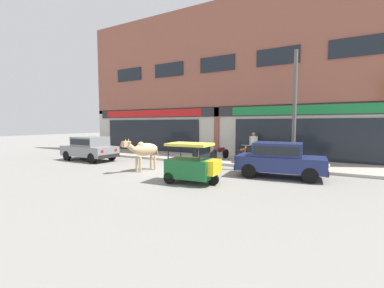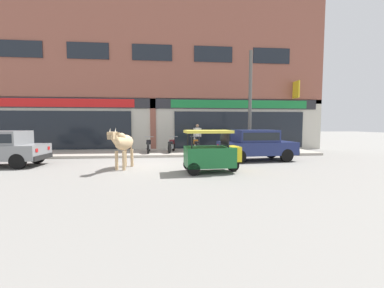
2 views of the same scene
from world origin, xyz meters
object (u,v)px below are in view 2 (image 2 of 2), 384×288
object	(u,v)px
cow	(123,143)
auto_rickshaw	(211,154)
motorcycle_0	(149,146)
motorcycle_2	(196,145)
motorcycle_1	(172,145)
utility_pole	(250,103)
pedestrian	(197,134)
car_1	(256,144)

from	to	relation	value
cow	auto_rickshaw	world-z (taller)	cow
motorcycle_0	motorcycle_2	bearing A→B (deg)	0.27
motorcycle_1	utility_pole	bearing A→B (deg)	-14.15
pedestrian	auto_rickshaw	bearing A→B (deg)	-92.97
motorcycle_0	utility_pole	xyz separation A→B (m)	(5.52, -1.00, 2.38)
auto_rickshaw	utility_pole	bearing A→B (deg)	57.17
motorcycle_2	utility_pole	xyz separation A→B (m)	(2.82, -1.01, 2.38)
car_1	motorcycle_2	bearing A→B (deg)	131.65
motorcycle_0	motorcycle_2	world-z (taller)	same
auto_rickshaw	motorcycle_1	bearing A→B (deg)	102.92
cow	car_1	world-z (taller)	cow
cow	pedestrian	world-z (taller)	pedestrian
motorcycle_1	cow	bearing A→B (deg)	-113.51
cow	motorcycle_2	size ratio (longest dim) A/B	1.17
motorcycle_1	motorcycle_0	bearing A→B (deg)	-177.11
utility_pole	car_1	bearing A→B (deg)	-99.19
cow	utility_pole	bearing A→B (deg)	29.25
cow	motorcycle_1	xyz separation A→B (m)	(1.97, 4.54, -0.48)
utility_pole	pedestrian	bearing A→B (deg)	137.72
motorcycle_0	auto_rickshaw	bearing A→B (deg)	-65.06
cow	utility_pole	world-z (taller)	utility_pole
motorcycle_1	utility_pole	size ratio (longest dim) A/B	0.32
car_1	motorcycle_0	xyz separation A→B (m)	(-5.22, 2.83, -0.29)
motorcycle_2	cow	bearing A→B (deg)	-126.97
car_1	motorcycle_1	distance (m)	4.89
motorcycle_0	pedestrian	size ratio (longest dim) A/B	1.13
auto_rickshaw	motorcycle_2	size ratio (longest dim) A/B	1.12
pedestrian	motorcycle_2	bearing A→B (deg)	-100.41
auto_rickshaw	motorcycle_1	size ratio (longest dim) A/B	1.13
auto_rickshaw	motorcycle_2	bearing A→B (deg)	88.83
pedestrian	cow	bearing A→B (deg)	-121.90
motorcycle_0	utility_pole	distance (m)	6.09
cow	pedestrian	bearing A→B (deg)	58.10
motorcycle_1	auto_rickshaw	bearing A→B (deg)	-77.08
car_1	auto_rickshaw	world-z (taller)	auto_rickshaw
auto_rickshaw	utility_pole	size ratio (longest dim) A/B	0.37
motorcycle_0	pedestrian	bearing A→B (deg)	24.58
cow	car_1	size ratio (longest dim) A/B	0.57
motorcycle_2	pedestrian	bearing A→B (deg)	79.59
car_1	utility_pole	size ratio (longest dim) A/B	0.67
utility_pole	motorcycle_0	bearing A→B (deg)	169.73
pedestrian	utility_pole	world-z (taller)	utility_pole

